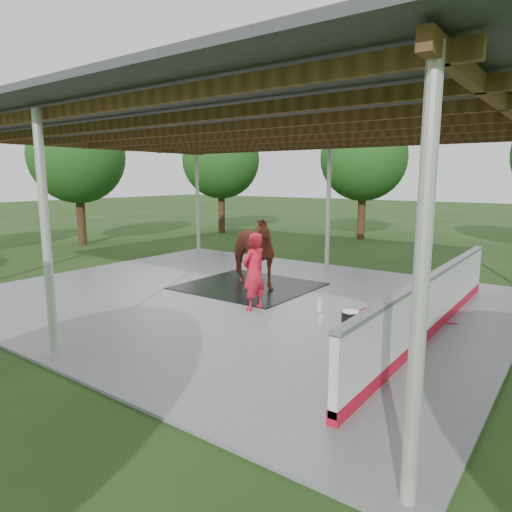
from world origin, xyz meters
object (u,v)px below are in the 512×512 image
Objects in this scene: wash_bucket at (350,319)px; horse at (249,251)px; handler at (254,272)px; dasher_board at (433,305)px.

horse is at bearing 157.03° from wash_bucket.
handler reaches higher than wash_bucket.
wash_bucket is at bearing -157.17° from dasher_board.
handler is at bearing -117.41° from horse.
dasher_board is at bearing 108.76° from handler.
handler is at bearing -177.04° from wash_bucket.
wash_bucket is at bearing -90.38° from horse.
horse reaches higher than dasher_board.
wash_bucket is (-1.35, -0.57, -0.38)m from dasher_board.
handler is (1.37, -1.64, -0.11)m from horse.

